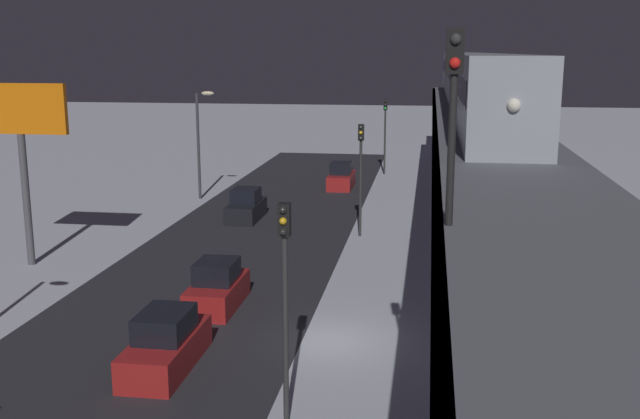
# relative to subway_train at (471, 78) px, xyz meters

# --- Properties ---
(ground_plane) EXTENTS (240.00, 240.00, 0.00)m
(ground_plane) POSITION_rel_subway_train_xyz_m (6.09, 26.68, -8.61)
(ground_plane) COLOR silver
(avenue_asphalt) EXTENTS (11.00, 99.95, 0.01)m
(avenue_asphalt) POSITION_rel_subway_train_xyz_m (12.51, 26.68, -8.61)
(avenue_asphalt) COLOR #28282D
(avenue_asphalt) RESTS_ON ground_plane
(elevated_railway) EXTENTS (5.00, 99.95, 6.83)m
(elevated_railway) POSITION_rel_subway_train_xyz_m (0.09, 26.68, -2.74)
(elevated_railway) COLOR slate
(elevated_railway) RESTS_ON ground_plane
(subway_train) EXTENTS (2.94, 55.47, 3.40)m
(subway_train) POSITION_rel_subway_train_xyz_m (0.00, 0.00, 0.00)
(subway_train) COLOR #999EA8
(subway_train) RESTS_ON elevated_railway
(rail_signal) EXTENTS (0.36, 0.41, 4.00)m
(rail_signal) POSITION_rel_subway_train_xyz_m (2.16, 36.68, 0.95)
(rail_signal) COLOR black
(rail_signal) RESTS_ON elevated_railway
(sedan_black) EXTENTS (1.80, 4.11, 1.97)m
(sedan_black) POSITION_rel_subway_train_xyz_m (13.91, 7.68, -7.82)
(sedan_black) COLOR black
(sedan_black) RESTS_ON ground_plane
(sedan_red) EXTENTS (1.80, 4.24, 1.97)m
(sedan_red) POSITION_rel_subway_train_xyz_m (9.31, -4.16, -7.82)
(sedan_red) COLOR #A51E1E
(sedan_red) RESTS_ON ground_plane
(sedan_red_2) EXTENTS (1.80, 4.56, 1.97)m
(sedan_red_2) POSITION_rel_subway_train_xyz_m (11.11, 29.76, -7.82)
(sedan_red_2) COLOR #A51E1E
(sedan_red_2) RESTS_ON ground_plane
(sedan_red_3) EXTENTS (1.80, 4.00, 1.97)m
(sedan_red_3) POSITION_rel_subway_train_xyz_m (11.11, 23.69, -7.82)
(sedan_red_3) COLOR #A51E1E
(sedan_red_3) RESTS_ON ground_plane
(traffic_light_near) EXTENTS (0.32, 0.44, 6.40)m
(traffic_light_near) POSITION_rel_subway_train_xyz_m (6.41, 32.89, -4.42)
(traffic_light_near) COLOR #2D2D2D
(traffic_light_near) RESTS_ON ground_plane
(traffic_light_mid) EXTENTS (0.32, 0.44, 6.40)m
(traffic_light_mid) POSITION_rel_subway_train_xyz_m (6.41, 10.93, -4.42)
(traffic_light_mid) COLOR #2D2D2D
(traffic_light_mid) RESTS_ON ground_plane
(traffic_light_far) EXTENTS (0.32, 0.44, 6.40)m
(traffic_light_far) POSITION_rel_subway_train_xyz_m (6.41, -11.03, -4.42)
(traffic_light_far) COLOR #2D2D2D
(traffic_light_far) RESTS_ON ground_plane
(commercial_billboard) EXTENTS (4.80, 0.36, 8.90)m
(commercial_billboard) POSITION_rel_subway_train_xyz_m (22.00, 19.04, -1.79)
(commercial_billboard) COLOR #4C4C51
(commercial_billboard) RESTS_ON ground_plane
(street_lamp_far) EXTENTS (1.35, 0.44, 7.65)m
(street_lamp_far) POSITION_rel_subway_train_xyz_m (18.58, 1.68, -3.80)
(street_lamp_far) COLOR #38383D
(street_lamp_far) RESTS_ON ground_plane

